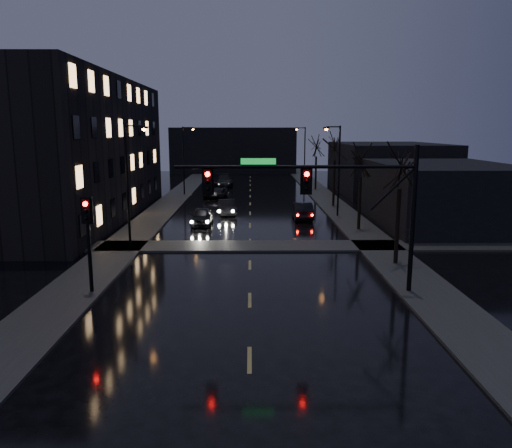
{
  "coord_description": "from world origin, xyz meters",
  "views": [
    {
      "loc": [
        0.05,
        -13.73,
        7.67
      ],
      "look_at": [
        0.31,
        9.82,
        3.2
      ],
      "focal_mm": 35.0,
      "sensor_mm": 36.0,
      "label": 1
    }
  ],
  "objects_px": {
    "oncoming_car_b": "(227,207)",
    "oncoming_car_d": "(224,180)",
    "oncoming_car_a": "(202,216)",
    "oncoming_car_c": "(216,189)",
    "lead_car": "(302,211)"
  },
  "relations": [
    {
      "from": "oncoming_car_a",
      "to": "oncoming_car_c",
      "type": "distance_m",
      "value": 17.63
    },
    {
      "from": "oncoming_car_a",
      "to": "oncoming_car_d",
      "type": "bearing_deg",
      "value": 88.09
    },
    {
      "from": "oncoming_car_d",
      "to": "oncoming_car_a",
      "type": "bearing_deg",
      "value": -96.33
    },
    {
      "from": "oncoming_car_a",
      "to": "lead_car",
      "type": "relative_size",
      "value": 0.93
    },
    {
      "from": "oncoming_car_a",
      "to": "lead_car",
      "type": "xyz_separation_m",
      "value": [
        8.45,
        2.64,
        0.03
      ]
    },
    {
      "from": "oncoming_car_b",
      "to": "oncoming_car_d",
      "type": "bearing_deg",
      "value": 85.93
    },
    {
      "from": "oncoming_car_a",
      "to": "lead_car",
      "type": "distance_m",
      "value": 8.85
    },
    {
      "from": "oncoming_car_c",
      "to": "lead_car",
      "type": "height_order",
      "value": "oncoming_car_c"
    },
    {
      "from": "oncoming_car_a",
      "to": "oncoming_car_d",
      "type": "xyz_separation_m",
      "value": [
        0.35,
        28.32,
        0.07
      ]
    },
    {
      "from": "oncoming_car_c",
      "to": "lead_car",
      "type": "xyz_separation_m",
      "value": [
        8.53,
        -14.98,
        -0.08
      ]
    },
    {
      "from": "oncoming_car_d",
      "to": "oncoming_car_b",
      "type": "bearing_deg",
      "value": -92.06
    },
    {
      "from": "oncoming_car_c",
      "to": "oncoming_car_d",
      "type": "relative_size",
      "value": 1.1
    },
    {
      "from": "oncoming_car_a",
      "to": "oncoming_car_d",
      "type": "height_order",
      "value": "oncoming_car_d"
    },
    {
      "from": "oncoming_car_a",
      "to": "oncoming_car_c",
      "type": "bearing_deg",
      "value": 89.06
    },
    {
      "from": "oncoming_car_c",
      "to": "lead_car",
      "type": "relative_size",
      "value": 1.32
    }
  ]
}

